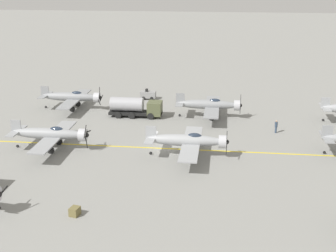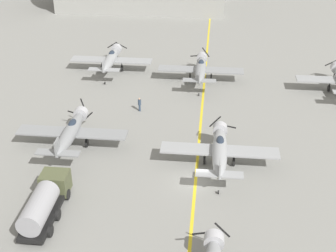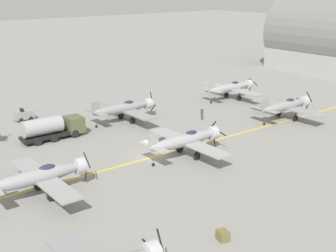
{
  "view_description": "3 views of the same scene",
  "coord_description": "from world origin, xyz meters",
  "px_view_note": "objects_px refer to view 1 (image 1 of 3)",
  "views": [
    {
      "loc": [
        54.34,
        7.01,
        21.38
      ],
      "look_at": [
        1.22,
        0.54,
        3.41
      ],
      "focal_mm": 50.0,
      "sensor_mm": 36.0,
      "label": 1
    },
    {
      "loc": [
        1.16,
        -36.87,
        27.16
      ],
      "look_at": [
        -3.38,
        6.73,
        2.39
      ],
      "focal_mm": 50.0,
      "sensor_mm": 36.0,
      "label": 2
    },
    {
      "loc": [
        40.23,
        -28.8,
        19.08
      ],
      "look_at": [
        1.13,
        1.41,
        3.72
      ],
      "focal_mm": 50.0,
      "sensor_mm": 36.0,
      "label": 3
    }
  ],
  "objects_px": {
    "airplane_near_center": "(51,134)",
    "ground_crew_walking": "(276,126)",
    "fuel_tanker": "(136,107)",
    "tow_tractor": "(148,95)",
    "airplane_mid_center": "(188,141)",
    "airplane_near_left": "(72,97)",
    "airplane_mid_left": "(210,105)",
    "supply_crate_by_tanker": "(75,211)"
  },
  "relations": [
    {
      "from": "airplane_mid_center",
      "to": "airplane_near_left",
      "type": "bearing_deg",
      "value": -128.12
    },
    {
      "from": "airplane_mid_center",
      "to": "airplane_mid_left",
      "type": "relative_size",
      "value": 1.0
    },
    {
      "from": "supply_crate_by_tanker",
      "to": "airplane_near_center",
      "type": "bearing_deg",
      "value": -153.29
    },
    {
      "from": "ground_crew_walking",
      "to": "supply_crate_by_tanker",
      "type": "xyz_separation_m",
      "value": [
        25.41,
        -20.44,
        -0.59
      ]
    },
    {
      "from": "tow_tractor",
      "to": "ground_crew_walking",
      "type": "height_order",
      "value": "ground_crew_walking"
    },
    {
      "from": "fuel_tanker",
      "to": "ground_crew_walking",
      "type": "relative_size",
      "value": 4.45
    },
    {
      "from": "airplane_mid_left",
      "to": "supply_crate_by_tanker",
      "type": "xyz_separation_m",
      "value": [
        31.36,
        -11.14,
        -1.62
      ]
    },
    {
      "from": "fuel_tanker",
      "to": "tow_tractor",
      "type": "bearing_deg",
      "value": 178.78
    },
    {
      "from": "tow_tractor",
      "to": "ground_crew_walking",
      "type": "distance_m",
      "value": 25.43
    },
    {
      "from": "airplane_mid_left",
      "to": "ground_crew_walking",
      "type": "relative_size",
      "value": 6.67
    },
    {
      "from": "airplane_mid_center",
      "to": "tow_tractor",
      "type": "relative_size",
      "value": 4.62
    },
    {
      "from": "airplane_near_left",
      "to": "tow_tractor",
      "type": "bearing_deg",
      "value": 115.91
    },
    {
      "from": "airplane_near_center",
      "to": "ground_crew_walking",
      "type": "xyz_separation_m",
      "value": [
        -9.62,
        28.38,
        -1.03
      ]
    },
    {
      "from": "airplane_near_center",
      "to": "tow_tractor",
      "type": "xyz_separation_m",
      "value": [
        -24.97,
        8.1,
        -1.22
      ]
    },
    {
      "from": "airplane_mid_left",
      "to": "ground_crew_walking",
      "type": "xyz_separation_m",
      "value": [
        5.95,
        9.3,
        -1.03
      ]
    },
    {
      "from": "airplane_near_center",
      "to": "airplane_near_left",
      "type": "xyz_separation_m",
      "value": [
        -17.44,
        -2.92,
        0.0
      ]
    },
    {
      "from": "airplane_near_center",
      "to": "supply_crate_by_tanker",
      "type": "distance_m",
      "value": 17.75
    },
    {
      "from": "airplane_near_center",
      "to": "supply_crate_by_tanker",
      "type": "bearing_deg",
      "value": 14.4
    },
    {
      "from": "tow_tractor",
      "to": "ground_crew_walking",
      "type": "bearing_deg",
      "value": 52.89
    },
    {
      "from": "airplane_near_center",
      "to": "ground_crew_walking",
      "type": "relative_size",
      "value": 6.67
    },
    {
      "from": "airplane_mid_center",
      "to": "airplane_near_left",
      "type": "distance_m",
      "value": 26.77
    },
    {
      "from": "airplane_mid_center",
      "to": "airplane_mid_left",
      "type": "bearing_deg",
      "value": 176.39
    },
    {
      "from": "airplane_mid_left",
      "to": "tow_tractor",
      "type": "relative_size",
      "value": 4.62
    },
    {
      "from": "fuel_tanker",
      "to": "supply_crate_by_tanker",
      "type": "bearing_deg",
      "value": 0.11
    },
    {
      "from": "airplane_near_left",
      "to": "tow_tractor",
      "type": "relative_size",
      "value": 4.62
    },
    {
      "from": "airplane_mid_left",
      "to": "tow_tractor",
      "type": "distance_m",
      "value": 14.5
    },
    {
      "from": "airplane_mid_center",
      "to": "tow_tractor",
      "type": "bearing_deg",
      "value": -156.94
    },
    {
      "from": "supply_crate_by_tanker",
      "to": "ground_crew_walking",
      "type": "bearing_deg",
      "value": 141.18
    },
    {
      "from": "airplane_near_center",
      "to": "fuel_tanker",
      "type": "bearing_deg",
      "value": 139.48
    },
    {
      "from": "airplane_near_left",
      "to": "ground_crew_walking",
      "type": "distance_m",
      "value": 32.28
    },
    {
      "from": "fuel_tanker",
      "to": "ground_crew_walking",
      "type": "height_order",
      "value": "fuel_tanker"
    },
    {
      "from": "airplane_near_center",
      "to": "supply_crate_by_tanker",
      "type": "height_order",
      "value": "airplane_near_center"
    },
    {
      "from": "tow_tractor",
      "to": "supply_crate_by_tanker",
      "type": "relative_size",
      "value": 2.74
    },
    {
      "from": "airplane_near_center",
      "to": "supply_crate_by_tanker",
      "type": "relative_size",
      "value": 12.64
    },
    {
      "from": "airplane_near_left",
      "to": "supply_crate_by_tanker",
      "type": "xyz_separation_m",
      "value": [
        33.22,
        10.86,
        -1.62
      ]
    },
    {
      "from": "tow_tractor",
      "to": "airplane_near_center",
      "type": "bearing_deg",
      "value": -17.98
    },
    {
      "from": "airplane_mid_center",
      "to": "airplane_near_center",
      "type": "distance_m",
      "value": 17.1
    },
    {
      "from": "fuel_tanker",
      "to": "ground_crew_walking",
      "type": "distance_m",
      "value": 21.13
    },
    {
      "from": "airplane_mid_center",
      "to": "airplane_near_left",
      "type": "height_order",
      "value": "airplane_near_left"
    },
    {
      "from": "airplane_mid_left",
      "to": "fuel_tanker",
      "type": "relative_size",
      "value": 1.5
    },
    {
      "from": "airplane_near_center",
      "to": "supply_crate_by_tanker",
      "type": "xyz_separation_m",
      "value": [
        15.79,
        7.94,
        -1.62
      ]
    },
    {
      "from": "airplane_mid_center",
      "to": "fuel_tanker",
      "type": "relative_size",
      "value": 1.5
    }
  ]
}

